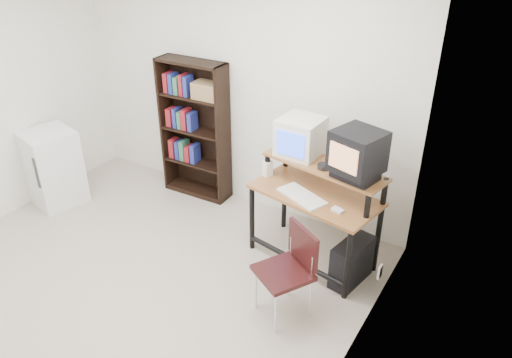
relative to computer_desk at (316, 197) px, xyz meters
The scene contains 17 objects.
floor 1.99m from the computer_desk, 132.06° to the right, with size 4.00×4.00×0.01m, color #BBAC9A.
back_wall 1.52m from the computer_desk, 154.03° to the left, with size 4.00×0.01×2.60m, color white.
right_wall 1.69m from the computer_desk, 61.75° to the right, with size 0.01×4.00×2.60m, color white.
computer_desk is the anchor object (origin of this frame).
crt_monitor 0.58m from the computer_desk, 145.01° to the left, with size 0.39×0.40×0.36m.
vcr 0.47m from the computer_desk, ahead, with size 0.36×0.26×0.08m, color black.
crt_tv 0.64m from the computer_desk, ahead, with size 0.47×0.46×0.36m.
cd_spindle 0.31m from the computer_desk, 38.62° to the left, with size 0.12×0.12×0.05m, color #26262B.
keyboard 0.17m from the computer_desk, 118.60° to the right, with size 0.47×0.21×0.04m, color white.
mousepad 0.34m from the computer_desk, 33.27° to the right, with size 0.22×0.18×0.01m, color black.
mouse 0.35m from the computer_desk, 33.29° to the right, with size 0.10×0.06×0.03m, color white.
desk_speaker 0.56m from the computer_desk, behind, with size 0.08×0.07×0.17m, color white.
pc_tower 0.66m from the computer_desk, 16.21° to the right, with size 0.20×0.45×0.42m, color black.
school_chair 0.80m from the computer_desk, 79.34° to the right, with size 0.55×0.55×0.80m.
bookshelf 1.79m from the computer_desk, 164.91° to the left, with size 0.81×0.29×1.60m.
mini_fridge 3.04m from the computer_desk, 169.30° to the right, with size 0.62×0.63×0.87m.
wall_outlet 0.86m from the computer_desk, 18.05° to the right, with size 0.02×0.08×0.12m, color beige.
Camera 1 is at (2.81, -2.24, 3.05)m, focal length 35.00 mm.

